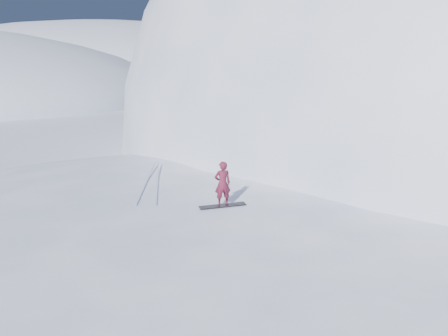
# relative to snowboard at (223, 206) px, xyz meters

# --- Properties ---
(ground) EXTENTS (400.00, 400.00, 0.00)m
(ground) POSITION_rel_snowboard_xyz_m (-1.85, -1.80, -2.41)
(ground) COLOR white
(ground) RESTS_ON ground
(near_ridge) EXTENTS (36.00, 28.00, 4.80)m
(near_ridge) POSITION_rel_snowboard_xyz_m (-0.85, 1.20, -2.41)
(near_ridge) COLOR white
(near_ridge) RESTS_ON ground
(peak_shoulder) EXTENTS (28.00, 24.00, 18.00)m
(peak_shoulder) POSITION_rel_snowboard_xyz_m (8.15, 18.20, -2.41)
(peak_shoulder) COLOR white
(peak_shoulder) RESTS_ON ground
(far_ridge_c) EXTENTS (140.00, 90.00, 36.00)m
(far_ridge_c) POSITION_rel_snowboard_xyz_m (-41.85, 108.20, -2.41)
(far_ridge_c) COLOR white
(far_ridge_c) RESTS_ON ground
(wind_bumps) EXTENTS (16.00, 14.40, 1.00)m
(wind_bumps) POSITION_rel_snowboard_xyz_m (-2.40, 0.32, -2.41)
(wind_bumps) COLOR white
(wind_bumps) RESTS_ON ground
(snowboard) EXTENTS (1.66, 0.84, 0.03)m
(snowboard) POSITION_rel_snowboard_xyz_m (0.00, 0.00, 0.00)
(snowboard) COLOR black
(snowboard) RESTS_ON near_ridge
(snowboarder) EXTENTS (0.67, 0.55, 1.58)m
(snowboarder) POSITION_rel_snowboard_xyz_m (0.00, 0.00, 0.80)
(snowboarder) COLOR maroon
(snowboarder) RESTS_ON snowboard
(board_tracks) EXTENTS (1.38, 5.97, 0.04)m
(board_tracks) POSITION_rel_snowboard_xyz_m (-3.13, 2.85, 0.01)
(board_tracks) COLOR silver
(board_tracks) RESTS_ON ground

